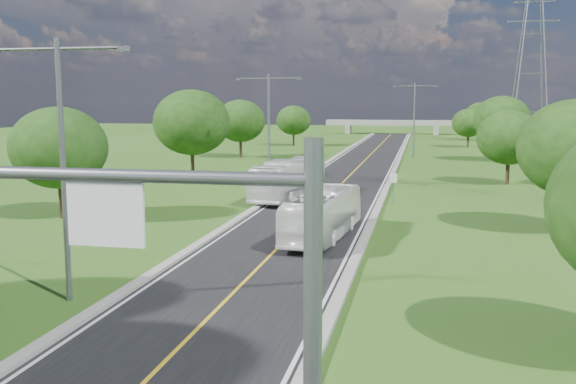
% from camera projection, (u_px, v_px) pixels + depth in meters
% --- Properties ---
extents(ground, '(260.00, 260.00, 0.00)m').
position_uv_depth(ground, '(354.00, 171.00, 70.20)').
color(ground, '#2E5718').
rests_on(ground, ground).
extents(road, '(8.00, 150.00, 0.06)m').
position_uv_depth(road, '(360.00, 166.00, 76.01)').
color(road, black).
rests_on(road, ground).
extents(curb_left, '(0.50, 150.00, 0.22)m').
position_uv_depth(curb_left, '(324.00, 164.00, 76.87)').
color(curb_left, gray).
rests_on(curb_left, ground).
extents(curb_right, '(0.50, 150.00, 0.22)m').
position_uv_depth(curb_right, '(396.00, 166.00, 75.13)').
color(curb_right, gray).
rests_on(curb_right, ground).
extents(signal_mast, '(8.54, 0.33, 7.20)m').
position_uv_depth(signal_mast, '(175.00, 288.00, 9.67)').
color(signal_mast, slate).
rests_on(signal_mast, ground).
extents(speed_limit_sign, '(0.55, 0.09, 2.40)m').
position_uv_depth(speed_limit_sign, '(393.00, 183.00, 47.59)').
color(speed_limit_sign, slate).
rests_on(speed_limit_sign, ground).
extents(overpass, '(30.00, 3.00, 3.20)m').
position_uv_depth(overpass, '(391.00, 124.00, 147.34)').
color(overpass, gray).
rests_on(overpass, ground).
extents(streetlight_near_left, '(5.90, 0.25, 10.00)m').
position_uv_depth(streetlight_near_left, '(62.00, 148.00, 24.10)').
color(streetlight_near_left, slate).
rests_on(streetlight_near_left, ground).
extents(streetlight_mid_left, '(5.90, 0.25, 10.00)m').
position_uv_depth(streetlight_mid_left, '(269.00, 121.00, 56.06)').
color(streetlight_mid_left, slate).
rests_on(streetlight_mid_left, ground).
extents(streetlight_far_right, '(5.90, 0.25, 10.00)m').
position_uv_depth(streetlight_far_right, '(414.00, 114.00, 85.56)').
color(streetlight_far_right, slate).
rests_on(streetlight_far_right, ground).
extents(power_tower_far, '(9.00, 6.40, 28.00)m').
position_uv_depth(power_tower_far, '(531.00, 65.00, 116.16)').
color(power_tower_far, slate).
rests_on(power_tower_far, ground).
extents(tree_lb, '(6.30, 6.30, 7.33)m').
position_uv_depth(tree_lb, '(59.00, 148.00, 41.82)').
color(tree_lb, black).
rests_on(tree_lb, ground).
extents(tree_lc, '(7.56, 7.56, 8.79)m').
position_uv_depth(tree_lc, '(192.00, 122.00, 62.79)').
color(tree_lc, black).
rests_on(tree_lc, ground).
extents(tree_ld, '(6.72, 6.72, 7.82)m').
position_uv_depth(tree_ld, '(240.00, 121.00, 86.53)').
color(tree_ld, black).
rests_on(tree_ld, ground).
extents(tree_le, '(5.88, 5.88, 6.84)m').
position_uv_depth(tree_le, '(294.00, 120.00, 109.36)').
color(tree_le, black).
rests_on(tree_le, ground).
extents(tree_rb, '(6.72, 6.72, 7.82)m').
position_uv_depth(tree_rb, '(576.00, 148.00, 37.17)').
color(tree_rb, black).
rests_on(tree_rb, ground).
extents(tree_rc, '(5.88, 5.88, 6.84)m').
position_uv_depth(tree_rc, '(509.00, 138.00, 58.77)').
color(tree_rc, black).
rests_on(tree_rc, ground).
extents(tree_rd, '(7.14, 7.14, 8.30)m').
position_uv_depth(tree_rd, '(502.00, 120.00, 81.47)').
color(tree_rd, black).
rests_on(tree_rd, ground).
extents(tree_re, '(5.46, 5.46, 6.35)m').
position_uv_depth(tree_re, '(469.00, 123.00, 105.40)').
color(tree_re, black).
rests_on(tree_re, ground).
extents(tree_rf, '(6.30, 6.30, 7.33)m').
position_uv_depth(tree_rf, '(481.00, 116.00, 123.97)').
color(tree_rf, black).
rests_on(tree_rf, ground).
extents(bus_outbound, '(3.29, 9.95, 2.72)m').
position_uv_depth(bus_outbound, '(323.00, 214.00, 35.74)').
color(bus_outbound, white).
rests_on(bus_outbound, road).
extents(bus_inbound, '(4.15, 11.27, 3.07)m').
position_uv_depth(bus_inbound, '(289.00, 179.00, 50.42)').
color(bus_inbound, white).
rests_on(bus_inbound, road).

